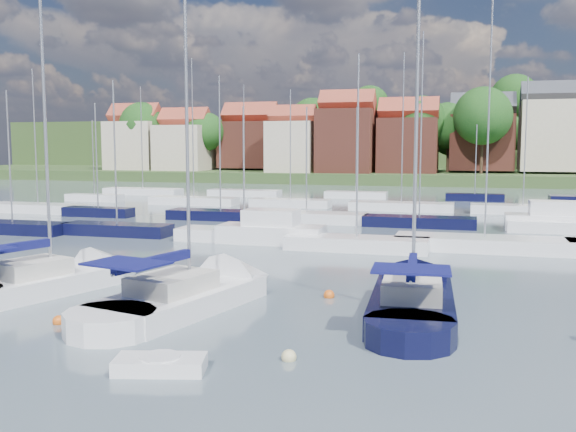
% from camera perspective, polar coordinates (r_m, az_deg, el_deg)
% --- Properties ---
extents(ground, '(260.00, 260.00, 0.00)m').
position_cam_1_polar(ground, '(60.92, 8.92, 0.14)').
color(ground, '#4E606A').
rests_on(ground, ground).
extents(sailboat_left, '(6.18, 11.30, 14.90)m').
position_cam_1_polar(sailboat_left, '(30.92, -19.11, -5.42)').
color(sailboat_left, white).
rests_on(sailboat_left, ground).
extents(sailboat_centre, '(5.92, 12.41, 16.28)m').
position_cam_1_polar(sailboat_centre, '(26.86, -7.42, -6.88)').
color(sailboat_centre, white).
rests_on(sailboat_centre, ground).
extents(sailboat_navy, '(3.72, 11.62, 15.87)m').
position_cam_1_polar(sailboat_navy, '(26.28, 11.05, -7.23)').
color(sailboat_navy, black).
rests_on(sailboat_navy, ground).
extents(tender, '(2.79, 1.79, 0.56)m').
position_cam_1_polar(tender, '(19.15, -11.30, -12.83)').
color(tender, white).
rests_on(tender, ground).
extents(buoy_c, '(0.43, 0.43, 0.43)m').
position_cam_1_polar(buoy_c, '(25.02, -19.71, -9.01)').
color(buoy_c, '#D85914').
rests_on(buoy_c, ground).
extents(buoy_d, '(0.46, 0.46, 0.46)m').
position_cam_1_polar(buoy_d, '(19.81, 0.08, -12.69)').
color(buoy_d, beige).
rests_on(buoy_d, ground).
extents(buoy_e, '(0.46, 0.46, 0.46)m').
position_cam_1_polar(buoy_e, '(27.57, 3.67, -7.24)').
color(buoy_e, '#D85914').
rests_on(buoy_e, ground).
extents(marina_field, '(79.62, 41.41, 15.93)m').
position_cam_1_polar(marina_field, '(55.87, 10.26, 0.01)').
color(marina_field, white).
rests_on(marina_field, ground).
extents(far_shore_town, '(212.46, 90.00, 22.27)m').
position_cam_1_polar(far_shore_town, '(152.90, 14.01, 5.41)').
color(far_shore_town, '#384E27').
rests_on(far_shore_town, ground).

